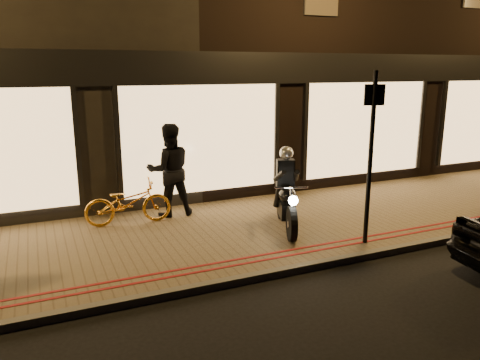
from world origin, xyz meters
The scene contains 9 objects.
ground centered at (0.00, 0.00, 0.00)m, with size 90.00×90.00×0.00m, color black.
sidewalk centered at (0.00, 2.00, 0.06)m, with size 50.00×4.00×0.12m, color brown.
kerb_stone centered at (0.00, 0.05, 0.06)m, with size 50.00×0.14×0.12m, color #59544C.
red_kerb_lines centered at (0.00, 0.55, 0.12)m, with size 50.00×0.26×0.01m.
building_row centered at (0.00, 8.99, 4.25)m, with size 48.00×10.11×8.50m.
motorcycle centered at (0.89, 1.68, 0.73)m, with size 0.88×1.86×1.59m.
sign_post centered at (1.81, 0.44, 1.80)m, with size 0.34×0.14×3.00m.
bicycle_gold centered at (-1.84, 3.18, 0.56)m, with size 0.59×1.68×0.88m, color gold.
person_dark centered at (-0.92, 3.41, 1.09)m, with size 0.94×0.73×1.94m, color black.
Camera 1 is at (-3.41, -5.85, 3.16)m, focal length 35.00 mm.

